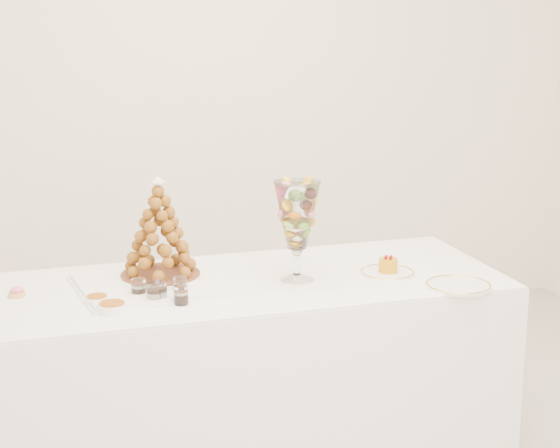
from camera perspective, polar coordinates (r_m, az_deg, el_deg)
name	(u,v)px	position (r m, az deg, el deg)	size (l,w,h in m)	color
room_walls	(302,11)	(3.23, 1.33, 12.82)	(4.54, 4.04, 2.82)	white
buffet_table	(247,373)	(3.76, -2.02, -9.04)	(2.03, 0.87, 0.76)	white
lace_tray	(163,283)	(3.60, -7.15, -3.56)	(0.62, 0.46, 0.02)	white
macaron_vase	(297,216)	(3.58, 1.04, 0.47)	(0.18, 0.18, 0.39)	white
cake_plate	(387,273)	(3.73, 6.56, -2.97)	(0.22, 0.22, 0.01)	white
spare_plate	(458,286)	(3.61, 10.82, -3.71)	(0.25, 0.25, 0.01)	white
pink_tart	(17,292)	(3.57, -15.75, -4.03)	(0.06, 0.06, 0.04)	tan
verrine_a	(139,288)	(3.45, -8.61, -3.91)	(0.05, 0.05, 0.07)	white
verrine_b	(159,292)	(3.40, -7.37, -4.12)	(0.06, 0.06, 0.08)	white
verrine_c	(180,285)	(3.48, -6.10, -3.74)	(0.05, 0.05, 0.07)	white
verrine_d	(154,293)	(3.39, -7.67, -4.21)	(0.06, 0.06, 0.07)	white
verrine_e	(181,295)	(3.37, -6.05, -4.33)	(0.05, 0.05, 0.07)	white
ramekin_back	(97,300)	(3.43, -11.09, -4.56)	(0.08, 0.08, 0.03)	white
ramekin_front	(112,308)	(3.32, -10.20, -5.05)	(0.10, 0.10, 0.03)	white
croquembouche	(159,228)	(3.61, -7.38, -0.25)	(0.31, 0.31, 0.38)	brown
mousse_cake	(388,265)	(3.72, 6.61, -2.50)	(0.08, 0.08, 0.07)	#C68409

